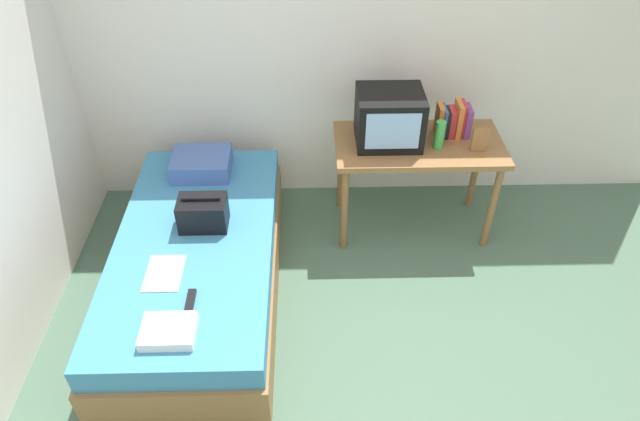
% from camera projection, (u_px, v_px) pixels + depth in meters
% --- Properties ---
extents(ground_plane, '(8.00, 8.00, 0.00)m').
position_uv_depth(ground_plane, '(361.00, 395.00, 3.20)').
color(ground_plane, '#4C6B56').
extents(wall_back, '(5.20, 0.10, 2.60)m').
position_uv_depth(wall_back, '(346.00, 35.00, 3.91)').
color(wall_back, silver).
rests_on(wall_back, ground).
extents(bed, '(1.00, 2.00, 0.50)m').
position_uv_depth(bed, '(199.00, 267.00, 3.64)').
color(bed, olive).
rests_on(bed, ground).
extents(desk, '(1.16, 0.60, 0.75)m').
position_uv_depth(desk, '(418.00, 154.00, 3.93)').
color(desk, olive).
rests_on(desk, ground).
extents(tv, '(0.44, 0.39, 0.36)m').
position_uv_depth(tv, '(389.00, 118.00, 3.77)').
color(tv, black).
rests_on(tv, desk).
extents(water_bottle, '(0.07, 0.07, 0.20)m').
position_uv_depth(water_bottle, '(439.00, 135.00, 3.76)').
color(water_bottle, green).
rests_on(water_bottle, desk).
extents(book_row, '(0.23, 0.17, 0.25)m').
position_uv_depth(book_row, '(453.00, 120.00, 3.87)').
color(book_row, '#CC7233').
rests_on(book_row, desk).
extents(picture_frame, '(0.11, 0.02, 0.17)m').
position_uv_depth(picture_frame, '(480.00, 140.00, 3.73)').
color(picture_frame, olive).
rests_on(picture_frame, desk).
extents(pillow, '(0.41, 0.34, 0.13)m').
position_uv_depth(pillow, '(202.00, 164.00, 3.98)').
color(pillow, '#4766AD').
rests_on(pillow, bed).
extents(handbag, '(0.30, 0.20, 0.22)m').
position_uv_depth(handbag, '(203.00, 213.00, 3.51)').
color(handbag, black).
rests_on(handbag, bed).
extents(magazine, '(0.21, 0.29, 0.01)m').
position_uv_depth(magazine, '(164.00, 273.00, 3.24)').
color(magazine, white).
rests_on(magazine, bed).
extents(remote_dark, '(0.04, 0.16, 0.02)m').
position_uv_depth(remote_dark, '(190.00, 301.00, 3.07)').
color(remote_dark, black).
rests_on(remote_dark, bed).
extents(folded_towel, '(0.28, 0.22, 0.06)m').
position_uv_depth(folded_towel, '(168.00, 331.00, 2.89)').
color(folded_towel, white).
rests_on(folded_towel, bed).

